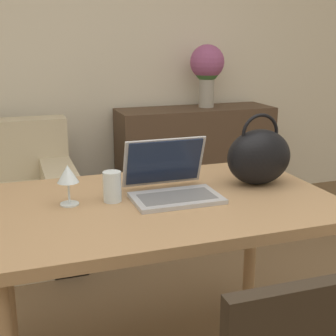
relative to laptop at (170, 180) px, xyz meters
name	(u,v)px	position (x,y,z in m)	size (l,w,h in m)	color
wall_back	(87,37)	(0.04, 2.02, 0.53)	(10.00, 0.06, 2.70)	beige
dining_table	(162,223)	(-0.05, -0.04, -0.15)	(1.29, 0.82, 0.76)	#A87F56
sideboard	(195,159)	(0.82, 1.74, -0.41)	(1.23, 0.40, 0.82)	#4C3828
laptop	(170,180)	(0.00, 0.00, 0.00)	(0.33, 0.29, 0.21)	#ADADB2
drinking_glass	(112,187)	(-0.23, 0.00, 0.00)	(0.07, 0.07, 0.11)	silver
wine_glass	(68,176)	(-0.38, 0.01, 0.05)	(0.08, 0.08, 0.15)	silver
handbag	(259,156)	(0.39, 0.01, 0.06)	(0.27, 0.18, 0.29)	black
flower_vase	(207,67)	(0.92, 1.77, 0.31)	(0.26, 0.26, 0.48)	#9E998E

